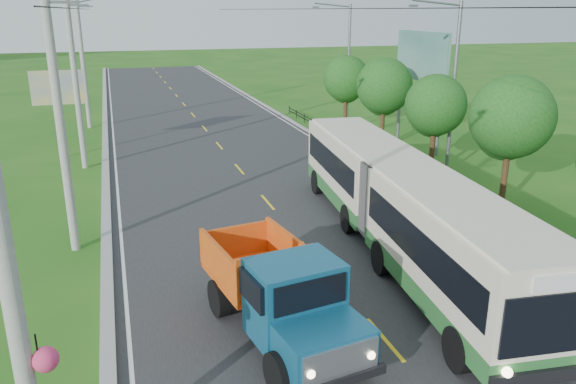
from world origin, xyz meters
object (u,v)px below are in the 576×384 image
billboard_right (421,64)px  dump_truck (280,289)px  tree_fourth (435,108)px  tree_back (346,81)px  planter_near (508,221)px  planter_far (352,140)px  pole_far (83,59)px  billboard_left (58,93)px  streetlight_mid (451,83)px  planter_mid (411,171)px  tree_third (510,121)px  pole_nearest (9,255)px  pole_near (60,114)px  streetlight_far (347,61)px  bus (401,200)px  pole_mid (76,77)px  tree_fifth (384,89)px

billboard_right → dump_truck: size_ratio=1.11×
tree_fourth → tree_back: tree_back is taller
planter_near → planter_far: size_ratio=1.00×
pole_far → billboard_left: 9.17m
pole_far → streetlight_mid: size_ratio=1.10×
tree_back → planter_mid: bearing=-95.9°
tree_third → tree_back: 18.00m
pole_nearest → pole_near: (-0.02, 12.00, 0.16)m
dump_truck → planter_mid: bearing=40.0°
pole_nearest → streetlight_mid: bearing=42.0°
pole_nearest → streetlight_far: pole_nearest is taller
streetlight_far → dump_truck: bearing=-116.2°
tree_back → billboard_left: 19.48m
pole_near → bus: bearing=-18.6°
pole_nearest → dump_truck: 7.64m
streetlight_mid → planter_mid: (-2.04, -0.00, -4.62)m
tree_back → planter_mid: 12.66m
planter_mid → tree_third: bearing=-77.9°
tree_third → dump_truck: (-12.54, -7.18, -2.50)m
streetlight_far → pole_near: bearing=-134.9°
pole_mid → planter_mid: bearing=-22.5°
pole_far → tree_fourth: bearing=-46.1°
tree_fifth → planter_mid: bearing=-101.6°
tree_back → tree_fourth: bearing=-90.0°
pole_near → billboard_left: (-1.24, 15.00, -1.23)m
planter_near → billboard_left: bearing=135.2°
billboard_right → pole_far: bearing=147.7°
tree_fourth → streetlight_mid: (0.79, -0.14, 1.32)m
tree_back → bus: size_ratio=0.31×
tree_fourth → tree_third: bearing=-90.0°
tree_third → bus: bearing=-156.2°
tree_third → dump_truck: 14.67m
pole_far → tree_third: pole_far is taller
tree_third → billboard_left: size_ratio=1.15×
planter_far → streetlight_mid: bearing=-75.7°
pole_near → tree_back: (18.12, 17.14, -1.44)m
tree_fifth → planter_near: size_ratio=8.66×
billboard_left → planter_mid: bearing=-28.9°
streetlight_far → billboard_left: streetlight_far is taller
streetlight_mid → bus: streetlight_mid is taller
billboard_left → streetlight_far: bearing=11.2°
tree_back → planter_near: bearing=-93.6°
streetlight_mid → planter_far: bearing=104.3°
tree_fourth → dump_truck: bearing=-133.6°
billboard_left → streetlight_mid: bearing=-26.4°
pole_mid → bus: pole_mid is taller
streetlight_far → billboard_right: streetlight_far is taller
pole_far → tree_fourth: (18.12, -18.86, -1.51)m
dump_truck → pole_near: bearing=115.6°
streetlight_far → planter_mid: size_ratio=13.54×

